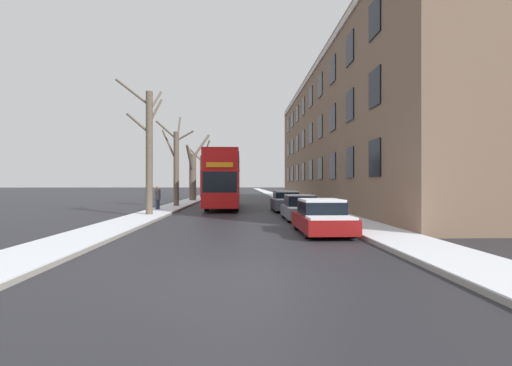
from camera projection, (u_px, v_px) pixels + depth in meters
ground_plane at (238, 279)px, 7.04m from camera, size 320.00×320.00×0.00m
sidewalk_left at (210, 194)px, 59.76m from camera, size 2.18×130.00×0.16m
sidewalk_right at (272, 194)px, 60.22m from camera, size 2.18×130.00×0.16m
terrace_facade_right at (359, 137)px, 31.76m from camera, size 9.10×38.70×12.65m
bare_tree_left_0 at (149, 148)px, 20.23m from camera, size 2.71×2.32×8.28m
bare_tree_left_1 at (176, 164)px, 28.16m from camera, size 3.07×2.59×7.79m
bare_tree_left_2 at (193, 173)px, 37.10m from camera, size 2.66×4.35×7.51m
bare_tree_left_3 at (202, 174)px, 44.50m from camera, size 2.94×1.91×7.52m
double_decker_bus at (224, 177)px, 27.86m from camera, size 2.50×11.56×4.36m
parked_car_0 at (322, 218)px, 13.49m from camera, size 1.84×3.91×1.36m
parked_car_1 at (300, 208)px, 18.53m from camera, size 1.70×3.91×1.36m
parked_car_2 at (286, 202)px, 24.40m from camera, size 1.89×4.22×1.44m
pedestrian_left_sidewalk at (158, 197)px, 24.04m from camera, size 0.39×0.39×1.80m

